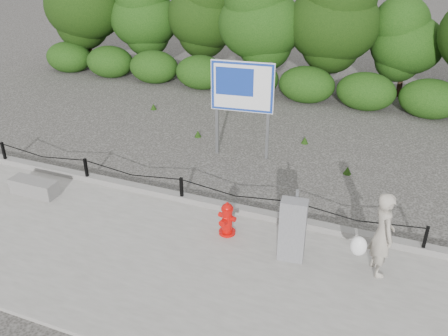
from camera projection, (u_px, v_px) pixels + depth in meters
ground at (182, 204)px, 10.55m from camera, size 90.00×90.00×0.00m
sidewalk at (135, 256)px, 8.89m from camera, size 14.00×4.00×0.08m
curb at (183, 198)px, 10.52m from camera, size 14.00×0.22×0.14m
chain_barrier at (181, 187)px, 10.34m from camera, size 10.06×0.06×0.60m
treeline at (284, 18)px, 16.77m from camera, size 20.33×3.58×4.56m
fire_hydrant at (227, 219)px, 9.29m from camera, size 0.39×0.41×0.71m
pedestrian at (381, 235)px, 8.09m from camera, size 0.79×0.69×1.59m
concrete_block at (34, 187)px, 10.72m from camera, size 1.12×0.39×0.36m
utility_cabinet at (292, 230)px, 8.48m from camera, size 0.50×0.36×1.37m
advertising_sign at (242, 91)px, 11.85m from camera, size 1.60×0.31×2.57m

